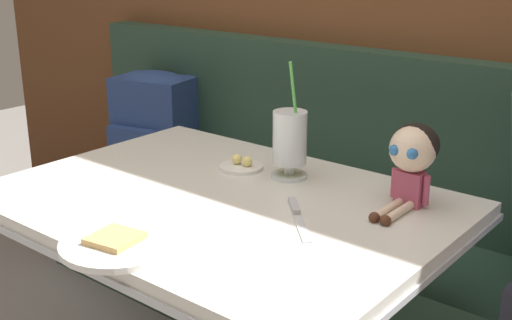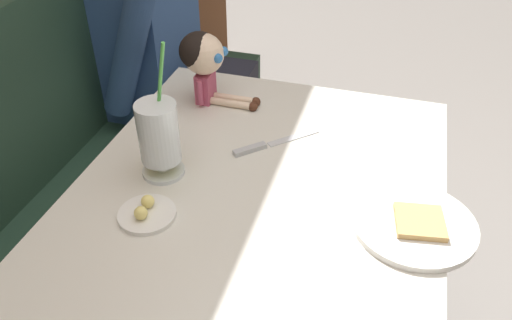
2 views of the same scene
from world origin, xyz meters
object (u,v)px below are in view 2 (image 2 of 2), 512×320
object	(u,v)px
milkshake_glass	(159,136)
seated_doll	(204,58)
diner_patron	(159,30)
butter_saucer	(146,213)
butter_knife	(262,146)
toast_plate	(414,224)

from	to	relation	value
milkshake_glass	seated_doll	size ratio (longest dim) A/B	1.45
diner_patron	butter_saucer	bearing A→B (deg)	-156.41
butter_knife	diner_patron	size ratio (longest dim) A/B	0.22
toast_plate	milkshake_glass	distance (m)	0.56
butter_saucer	milkshake_glass	bearing A→B (deg)	10.82
butter_knife	toast_plate	bearing A→B (deg)	-115.93
milkshake_glass	diner_patron	bearing A→B (deg)	25.84
butter_knife	seated_doll	xyz separation A→B (m)	(0.18, 0.21, 0.12)
butter_saucer	seated_doll	world-z (taller)	seated_doll
toast_plate	butter_knife	bearing A→B (deg)	64.07
butter_knife	diner_patron	distance (m)	0.80
seated_doll	diner_patron	xyz separation A→B (m)	(0.41, 0.34, -0.13)
toast_plate	milkshake_glass	size ratio (longest dim) A/B	0.79
seated_doll	milkshake_glass	bearing A→B (deg)	-175.97
milkshake_glass	seated_doll	bearing A→B (deg)	4.03
milkshake_glass	butter_knife	world-z (taller)	milkshake_glass
toast_plate	seated_doll	world-z (taller)	seated_doll
butter_saucer	diner_patron	distance (m)	0.97
butter_saucer	seated_doll	distance (m)	0.50
seated_doll	toast_plate	bearing A→B (deg)	-121.46
toast_plate	butter_knife	size ratio (longest dim) A/B	1.38
milkshake_glass	seated_doll	distance (m)	0.34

